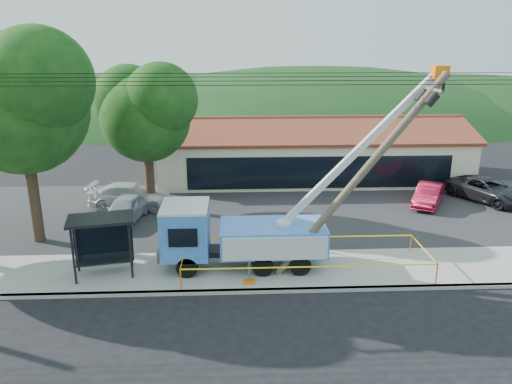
{
  "coord_description": "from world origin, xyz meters",
  "views": [
    {
      "loc": [
        -1.87,
        -16.5,
        10.18
      ],
      "look_at": [
        -0.88,
        5.0,
        3.5
      ],
      "focal_mm": 35.0,
      "sensor_mm": 36.0,
      "label": 1
    }
  ],
  "objects_px": {
    "bus_shelter": "(102,232)",
    "car_white": "(133,209)",
    "utility_truck": "(240,233)",
    "leaning_pole": "(366,169)",
    "car_red": "(427,206)",
    "car_silver": "(126,223)",
    "car_dark": "(486,202)"
  },
  "relations": [
    {
      "from": "car_silver",
      "to": "car_dark",
      "type": "height_order",
      "value": "car_dark"
    },
    {
      "from": "car_silver",
      "to": "car_dark",
      "type": "relative_size",
      "value": 0.8
    },
    {
      "from": "bus_shelter",
      "to": "leaning_pole",
      "type": "bearing_deg",
      "value": -13.54
    },
    {
      "from": "leaning_pole",
      "to": "car_dark",
      "type": "height_order",
      "value": "leaning_pole"
    },
    {
      "from": "car_silver",
      "to": "car_red",
      "type": "height_order",
      "value": "car_silver"
    },
    {
      "from": "car_silver",
      "to": "car_white",
      "type": "bearing_deg",
      "value": 101.89
    },
    {
      "from": "utility_truck",
      "to": "car_white",
      "type": "bearing_deg",
      "value": 127.39
    },
    {
      "from": "utility_truck",
      "to": "car_dark",
      "type": "height_order",
      "value": "utility_truck"
    },
    {
      "from": "utility_truck",
      "to": "leaning_pole",
      "type": "relative_size",
      "value": 1.38
    },
    {
      "from": "leaning_pole",
      "to": "car_dark",
      "type": "bearing_deg",
      "value": 42.63
    },
    {
      "from": "car_silver",
      "to": "car_red",
      "type": "xyz_separation_m",
      "value": [
        18.44,
        2.09,
        0.0
      ]
    },
    {
      "from": "car_red",
      "to": "car_dark",
      "type": "distance_m",
      "value": 4.14
    },
    {
      "from": "car_silver",
      "to": "car_red",
      "type": "distance_m",
      "value": 18.55
    },
    {
      "from": "car_white",
      "to": "car_dark",
      "type": "height_order",
      "value": "car_white"
    },
    {
      "from": "leaning_pole",
      "to": "car_white",
      "type": "bearing_deg",
      "value": 141.31
    },
    {
      "from": "bus_shelter",
      "to": "car_silver",
      "type": "xyz_separation_m",
      "value": [
        -0.46,
        6.71,
        -2.11
      ]
    },
    {
      "from": "bus_shelter",
      "to": "car_red",
      "type": "distance_m",
      "value": 20.12
    },
    {
      "from": "car_white",
      "to": "car_dark",
      "type": "distance_m",
      "value": 22.61
    },
    {
      "from": "car_dark",
      "to": "car_silver",
      "type": "bearing_deg",
      "value": 157.56
    },
    {
      "from": "car_white",
      "to": "bus_shelter",
      "type": "bearing_deg",
      "value": -170.12
    },
    {
      "from": "leaning_pole",
      "to": "car_white",
      "type": "height_order",
      "value": "leaning_pole"
    },
    {
      "from": "utility_truck",
      "to": "bus_shelter",
      "type": "height_order",
      "value": "utility_truck"
    },
    {
      "from": "leaning_pole",
      "to": "car_dark",
      "type": "relative_size",
      "value": 1.67
    },
    {
      "from": "leaning_pole",
      "to": "bus_shelter",
      "type": "xyz_separation_m",
      "value": [
        -11.35,
        0.42,
        -2.81
      ]
    },
    {
      "from": "leaning_pole",
      "to": "bus_shelter",
      "type": "relative_size",
      "value": 2.92
    },
    {
      "from": "leaning_pole",
      "to": "bus_shelter",
      "type": "height_order",
      "value": "leaning_pole"
    },
    {
      "from": "car_red",
      "to": "car_white",
      "type": "bearing_deg",
      "value": -151.0
    },
    {
      "from": "bus_shelter",
      "to": "car_white",
      "type": "height_order",
      "value": "bus_shelter"
    },
    {
      "from": "bus_shelter",
      "to": "car_white",
      "type": "bearing_deg",
      "value": 82.03
    },
    {
      "from": "car_red",
      "to": "bus_shelter",
      "type": "bearing_deg",
      "value": -123.97
    },
    {
      "from": "car_red",
      "to": "car_white",
      "type": "xyz_separation_m",
      "value": [
        -18.52,
        0.31,
        0.0
      ]
    },
    {
      "from": "car_silver",
      "to": "car_white",
      "type": "distance_m",
      "value": 2.4
    }
  ]
}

